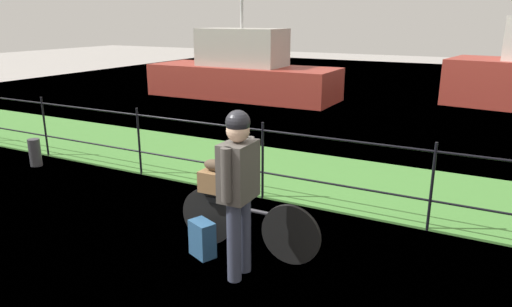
% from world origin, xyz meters
% --- Properties ---
extents(ground_plane, '(60.00, 60.00, 0.00)m').
position_xyz_m(ground_plane, '(0.00, 0.00, 0.00)').
color(ground_plane, '#9E9993').
extents(grass_strip, '(27.00, 2.40, 0.03)m').
position_xyz_m(grass_strip, '(0.00, 3.58, 0.01)').
color(grass_strip, '#478438').
rests_on(grass_strip, ground).
extents(harbor_water, '(30.00, 30.00, 0.00)m').
position_xyz_m(harbor_water, '(0.00, 9.89, 0.00)').
color(harbor_water, '#60849E').
rests_on(harbor_water, ground).
extents(iron_fence, '(18.04, 0.04, 1.11)m').
position_xyz_m(iron_fence, '(0.00, 2.39, 0.65)').
color(iron_fence, black).
rests_on(iron_fence, ground).
extents(bicycle_main, '(1.67, 0.16, 0.65)m').
position_xyz_m(bicycle_main, '(0.57, 0.88, 0.35)').
color(bicycle_main, black).
rests_on(bicycle_main, ground).
extents(wooden_crate, '(0.33, 0.26, 0.23)m').
position_xyz_m(wooden_crate, '(0.20, 0.88, 0.77)').
color(wooden_crate, brown).
rests_on(wooden_crate, bicycle_main).
extents(terrier_dog, '(0.32, 0.14, 0.18)m').
position_xyz_m(terrier_dog, '(0.22, 0.88, 0.96)').
color(terrier_dog, '#4C3D2D').
rests_on(terrier_dog, wooden_crate).
extents(cyclist_person, '(0.26, 0.54, 1.68)m').
position_xyz_m(cyclist_person, '(0.74, 0.44, 1.00)').
color(cyclist_person, '#383D51').
rests_on(cyclist_person, ground).
extents(backpack_on_paving, '(0.33, 0.27, 0.40)m').
position_xyz_m(backpack_on_paving, '(0.20, 0.59, 0.20)').
color(backpack_on_paving, '#28517A').
rests_on(backpack_on_paving, ground).
extents(mooring_bollard, '(0.20, 0.20, 0.48)m').
position_xyz_m(mooring_bollard, '(-4.18, 1.89, 0.24)').
color(mooring_bollard, '#38383D').
rests_on(mooring_bollard, ground).
extents(moored_boat_mid, '(6.14, 2.04, 3.76)m').
position_xyz_m(moored_boat_mid, '(-4.59, 9.88, 0.79)').
color(moored_boat_mid, '#9E3328').
rests_on(moored_boat_mid, ground).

